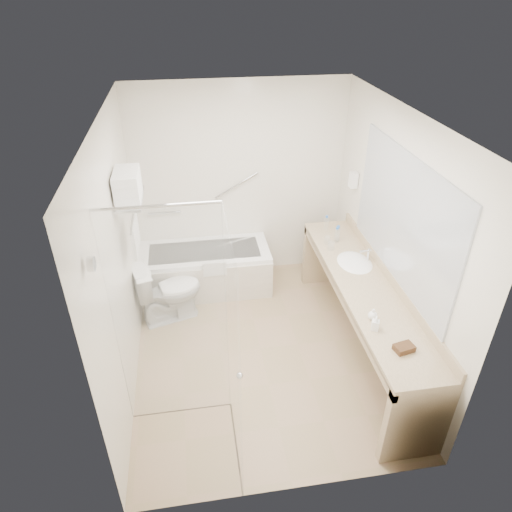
{
  "coord_description": "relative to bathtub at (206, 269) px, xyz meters",
  "views": [
    {
      "loc": [
        -0.61,
        -3.62,
        3.46
      ],
      "look_at": [
        0.0,
        0.3,
        1.0
      ],
      "focal_mm": 32.0,
      "sensor_mm": 36.0,
      "label": 1
    }
  ],
  "objects": [
    {
      "name": "floor",
      "position": [
        0.5,
        -1.24,
        -0.28
      ],
      "size": [
        3.2,
        3.2,
        0.0
      ],
      "primitive_type": "plane",
      "color": "tan",
      "rests_on": "ground"
    },
    {
      "name": "ceiling",
      "position": [
        0.5,
        -1.24,
        2.22
      ],
      "size": [
        2.6,
        3.2,
        0.1
      ],
      "primitive_type": "cube",
      "color": "silver",
      "rests_on": "wall_back"
    },
    {
      "name": "wall_back",
      "position": [
        0.5,
        0.36,
        0.97
      ],
      "size": [
        2.6,
        0.1,
        2.5
      ],
      "primitive_type": "cube",
      "color": "silver",
      "rests_on": "ground"
    },
    {
      "name": "wall_front",
      "position": [
        0.5,
        -2.84,
        0.97
      ],
      "size": [
        2.6,
        0.1,
        2.5
      ],
      "primitive_type": "cube",
      "color": "silver",
      "rests_on": "ground"
    },
    {
      "name": "wall_left",
      "position": [
        -0.8,
        -1.24,
        0.97
      ],
      "size": [
        0.1,
        3.2,
        2.5
      ],
      "primitive_type": "cube",
      "color": "silver",
      "rests_on": "ground"
    },
    {
      "name": "wall_right",
      "position": [
        1.8,
        -1.24,
        0.97
      ],
      "size": [
        0.1,
        3.2,
        2.5
      ],
      "primitive_type": "cube",
      "color": "silver",
      "rests_on": "ground"
    },
    {
      "name": "bathtub",
      "position": [
        0.0,
        0.0,
        0.0
      ],
      "size": [
        1.6,
        0.73,
        0.59
      ],
      "color": "white",
      "rests_on": "floor"
    },
    {
      "name": "grab_bar_short",
      "position": [
        -0.45,
        0.32,
        0.67
      ],
      "size": [
        0.4,
        0.03,
        0.03
      ],
      "primitive_type": "cylinder",
      "rotation": [
        0.0,
        1.57,
        0.0
      ],
      "color": "silver",
      "rests_on": "wall_back"
    },
    {
      "name": "grab_bar_long",
      "position": [
        0.45,
        0.32,
        0.97
      ],
      "size": [
        0.53,
        0.03,
        0.33
      ],
      "primitive_type": "cylinder",
      "rotation": [
        0.0,
        1.05,
        0.0
      ],
      "color": "silver",
      "rests_on": "wall_back"
    },
    {
      "name": "shower_enclosure",
      "position": [
        -0.13,
        -2.16,
        0.79
      ],
      "size": [
        0.96,
        0.91,
        2.11
      ],
      "color": "silver",
      "rests_on": "floor"
    },
    {
      "name": "towel_shelf",
      "position": [
        -0.67,
        -0.89,
        1.48
      ],
      "size": [
        0.24,
        0.55,
        0.81
      ],
      "color": "silver",
      "rests_on": "wall_left"
    },
    {
      "name": "vanity_counter",
      "position": [
        1.52,
        -1.39,
        0.36
      ],
      "size": [
        0.55,
        2.7,
        0.95
      ],
      "color": "tan",
      "rests_on": "floor"
    },
    {
      "name": "sink",
      "position": [
        1.55,
        -0.99,
        0.54
      ],
      "size": [
        0.4,
        0.52,
        0.14
      ],
      "primitive_type": "ellipsoid",
      "color": "white",
      "rests_on": "vanity_counter"
    },
    {
      "name": "faucet",
      "position": [
        1.7,
        -0.99,
        0.65
      ],
      "size": [
        0.03,
        0.03,
        0.14
      ],
      "primitive_type": "cylinder",
      "color": "silver",
      "rests_on": "vanity_counter"
    },
    {
      "name": "mirror",
      "position": [
        1.79,
        -1.39,
        1.27
      ],
      "size": [
        0.02,
        2.0,
        1.2
      ],
      "primitive_type": "cube",
      "color": "#ADB2B9",
      "rests_on": "wall_right"
    },
    {
      "name": "hairdryer_unit",
      "position": [
        1.75,
        -0.19,
        1.17
      ],
      "size": [
        0.08,
        0.1,
        0.18
      ],
      "primitive_type": "cube",
      "color": "white",
      "rests_on": "wall_right"
    },
    {
      "name": "toilet",
      "position": [
        -0.45,
        -0.54,
        0.09
      ],
      "size": [
        0.84,
        0.62,
        0.74
      ],
      "primitive_type": "imported",
      "rotation": [
        0.0,
        0.0,
        1.86
      ],
      "color": "white",
      "rests_on": "floor"
    },
    {
      "name": "amenity_basket",
      "position": [
        1.5,
        -2.33,
        0.6
      ],
      "size": [
        0.18,
        0.14,
        0.05
      ],
      "primitive_type": "cube",
      "rotation": [
        0.0,
        0.0,
        0.21
      ],
      "color": "#4E2E1B",
      "rests_on": "vanity_counter"
    },
    {
      "name": "soap_bottle_a",
      "position": [
        1.36,
        -2.05,
        0.61
      ],
      "size": [
        0.11,
        0.15,
        0.06
      ],
      "primitive_type": "imported",
      "rotation": [
        0.0,
        0.0,
        -0.41
      ],
      "color": "white",
      "rests_on": "vanity_counter"
    },
    {
      "name": "soap_bottle_b",
      "position": [
        1.4,
        -1.91,
        0.62
      ],
      "size": [
        0.12,
        0.13,
        0.08
      ],
      "primitive_type": "imported",
      "rotation": [
        0.0,
        0.0,
        0.39
      ],
      "color": "white",
      "rests_on": "vanity_counter"
    },
    {
      "name": "water_bottle_left",
      "position": [
        1.46,
        -0.22,
        0.66
      ],
      "size": [
        0.05,
        0.05,
        0.18
      ],
      "rotation": [
        0.0,
        0.0,
        -0.06
      ],
      "color": "silver",
      "rests_on": "vanity_counter"
    },
    {
      "name": "water_bottle_mid",
      "position": [
        1.51,
        -0.51,
        0.66
      ],
      "size": [
        0.06,
        0.06,
        0.19
      ],
      "rotation": [
        0.0,
        0.0,
        0.3
      ],
      "color": "silver",
      "rests_on": "vanity_counter"
    },
    {
      "name": "water_bottle_right",
      "position": [
        1.49,
        -0.54,
        0.66
      ],
      "size": [
        0.06,
        0.06,
        0.19
      ],
      "rotation": [
        0.0,
        0.0,
        -0.31
      ],
      "color": "silver",
      "rests_on": "vanity_counter"
    },
    {
      "name": "drinking_glass_near",
      "position": [
        1.38,
        -0.55,
        0.62
      ],
      "size": [
        0.07,
        0.07,
        0.09
      ],
      "primitive_type": "cylinder",
      "rotation": [
        0.0,
        0.0,
        0.12
      ],
      "color": "silver",
      "rests_on": "vanity_counter"
    },
    {
      "name": "drinking_glass_far",
      "position": [
        1.38,
        -0.69,
        0.62
      ],
      "size": [
        0.08,
        0.08,
        0.09
      ],
      "primitive_type": "cylinder",
      "rotation": [
        0.0,
        0.0,
        0.09
      ],
      "color": "silver",
      "rests_on": "vanity_counter"
    }
  ]
}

